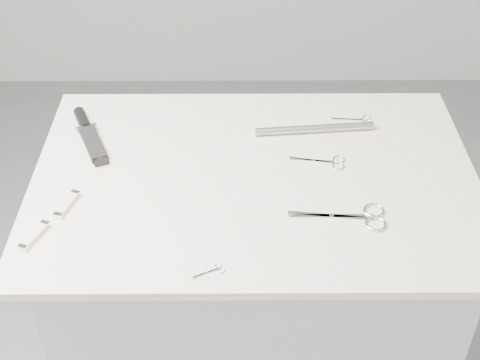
{
  "coord_description": "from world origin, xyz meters",
  "views": [
    {
      "loc": [
        -0.04,
        -1.18,
        1.85
      ],
      "look_at": [
        -0.03,
        -0.02,
        0.92
      ],
      "focal_mm": 50.0,
      "sensor_mm": 36.0,
      "label": 1
    }
  ],
  "objects_px": {
    "plinth": "(252,312)",
    "pocket_knife_a": "(34,236)",
    "large_shears": "(359,217)",
    "embroidery_scissors_b": "(358,120)",
    "tiny_scissors": "(213,271)",
    "metal_rail": "(315,129)",
    "sheathed_knife": "(88,133)",
    "embroidery_scissors_a": "(328,162)",
    "pocket_knife_b": "(67,204)"
  },
  "relations": [
    {
      "from": "metal_rail",
      "to": "large_shears",
      "type": "bearing_deg",
      "value": -78.43
    },
    {
      "from": "embroidery_scissors_b",
      "to": "sheathed_knife",
      "type": "distance_m",
      "value": 0.67
    },
    {
      "from": "sheathed_knife",
      "to": "embroidery_scissors_a",
      "type": "bearing_deg",
      "value": -124.13
    },
    {
      "from": "embroidery_scissors_a",
      "to": "sheathed_knife",
      "type": "bearing_deg",
      "value": 178.66
    },
    {
      "from": "pocket_knife_a",
      "to": "pocket_knife_b",
      "type": "xyz_separation_m",
      "value": [
        0.05,
        0.1,
        0.0
      ]
    },
    {
      "from": "plinth",
      "to": "metal_rail",
      "type": "relative_size",
      "value": 3.09
    },
    {
      "from": "large_shears",
      "to": "sheathed_knife",
      "type": "height_order",
      "value": "sheathed_knife"
    },
    {
      "from": "plinth",
      "to": "pocket_knife_a",
      "type": "bearing_deg",
      "value": -155.96
    },
    {
      "from": "embroidery_scissors_a",
      "to": "large_shears",
      "type": "bearing_deg",
      "value": -67.21
    },
    {
      "from": "sheathed_knife",
      "to": "metal_rail",
      "type": "relative_size",
      "value": 0.75
    },
    {
      "from": "tiny_scissors",
      "to": "metal_rail",
      "type": "height_order",
      "value": "metal_rail"
    },
    {
      "from": "pocket_knife_a",
      "to": "sheathed_knife",
      "type": "bearing_deg",
      "value": 14.8
    },
    {
      "from": "tiny_scissors",
      "to": "plinth",
      "type": "bearing_deg",
      "value": 47.59
    },
    {
      "from": "tiny_scissors",
      "to": "pocket_knife_a",
      "type": "height_order",
      "value": "pocket_knife_a"
    },
    {
      "from": "embroidery_scissors_b",
      "to": "tiny_scissors",
      "type": "bearing_deg",
      "value": -119.61
    },
    {
      "from": "metal_rail",
      "to": "sheathed_knife",
      "type": "bearing_deg",
      "value": -178.81
    },
    {
      "from": "plinth",
      "to": "sheathed_knife",
      "type": "height_order",
      "value": "sheathed_knife"
    },
    {
      "from": "embroidery_scissors_b",
      "to": "pocket_knife_b",
      "type": "height_order",
      "value": "pocket_knife_b"
    },
    {
      "from": "pocket_knife_a",
      "to": "metal_rail",
      "type": "relative_size",
      "value": 0.29
    },
    {
      "from": "embroidery_scissors_b",
      "to": "metal_rail",
      "type": "height_order",
      "value": "metal_rail"
    },
    {
      "from": "sheathed_knife",
      "to": "metal_rail",
      "type": "bearing_deg",
      "value": -111.82
    },
    {
      "from": "plinth",
      "to": "pocket_knife_b",
      "type": "height_order",
      "value": "pocket_knife_b"
    },
    {
      "from": "sheathed_knife",
      "to": "pocket_knife_a",
      "type": "bearing_deg",
      "value": 149.52
    },
    {
      "from": "embroidery_scissors_a",
      "to": "sheathed_knife",
      "type": "height_order",
      "value": "sheathed_knife"
    },
    {
      "from": "plinth",
      "to": "pocket_knife_a",
      "type": "relative_size",
      "value": 10.51
    },
    {
      "from": "tiny_scissors",
      "to": "embroidery_scissors_a",
      "type": "bearing_deg",
      "value": 27.17
    },
    {
      "from": "embroidery_scissors_b",
      "to": "tiny_scissors",
      "type": "xyz_separation_m",
      "value": [
        -0.35,
        -0.52,
        -0.0
      ]
    },
    {
      "from": "pocket_knife_a",
      "to": "metal_rail",
      "type": "height_order",
      "value": "metal_rail"
    },
    {
      "from": "embroidery_scissors_a",
      "to": "metal_rail",
      "type": "bearing_deg",
      "value": 109.09
    },
    {
      "from": "large_shears",
      "to": "tiny_scissors",
      "type": "height_order",
      "value": "large_shears"
    },
    {
      "from": "embroidery_scissors_b",
      "to": "tiny_scissors",
      "type": "relative_size",
      "value": 1.6
    },
    {
      "from": "embroidery_scissors_a",
      "to": "plinth",
      "type": "bearing_deg",
      "value": -154.62
    },
    {
      "from": "sheathed_knife",
      "to": "large_shears",
      "type": "bearing_deg",
      "value": -139.24
    },
    {
      "from": "embroidery_scissors_a",
      "to": "tiny_scissors",
      "type": "distance_m",
      "value": 0.43
    },
    {
      "from": "plinth",
      "to": "large_shears",
      "type": "bearing_deg",
      "value": -33.84
    },
    {
      "from": "embroidery_scissors_b",
      "to": "metal_rail",
      "type": "xyz_separation_m",
      "value": [
        -0.12,
        -0.05,
        0.01
      ]
    },
    {
      "from": "embroidery_scissors_b",
      "to": "sheathed_knife",
      "type": "xyz_separation_m",
      "value": [
        -0.67,
        -0.06,
        0.01
      ]
    },
    {
      "from": "plinth",
      "to": "embroidery_scissors_b",
      "type": "relative_size",
      "value": 9.04
    },
    {
      "from": "pocket_knife_a",
      "to": "pocket_knife_b",
      "type": "distance_m",
      "value": 0.11
    },
    {
      "from": "tiny_scissors",
      "to": "pocket_knife_a",
      "type": "bearing_deg",
      "value": 139.47
    },
    {
      "from": "sheathed_knife",
      "to": "metal_rail",
      "type": "height_order",
      "value": "sheathed_knife"
    },
    {
      "from": "plinth",
      "to": "embroidery_scissors_b",
      "type": "distance_m",
      "value": 0.58
    },
    {
      "from": "large_shears",
      "to": "embroidery_scissors_b",
      "type": "bearing_deg",
      "value": 85.97
    },
    {
      "from": "embroidery_scissors_a",
      "to": "sheathed_knife",
      "type": "relative_size",
      "value": 0.59
    },
    {
      "from": "sheathed_knife",
      "to": "tiny_scissors",
      "type": "bearing_deg",
      "value": -168.38
    },
    {
      "from": "embroidery_scissors_b",
      "to": "sheathed_knife",
      "type": "bearing_deg",
      "value": -169.95
    },
    {
      "from": "large_shears",
      "to": "embroidery_scissors_a",
      "type": "bearing_deg",
      "value": 106.9
    },
    {
      "from": "large_shears",
      "to": "pocket_knife_a",
      "type": "xyz_separation_m",
      "value": [
        -0.66,
        -0.06,
        0.0
      ]
    },
    {
      "from": "embroidery_scissors_a",
      "to": "tiny_scissors",
      "type": "height_order",
      "value": "same"
    },
    {
      "from": "pocket_knife_a",
      "to": "large_shears",
      "type": "bearing_deg",
      "value": -62.84
    }
  ]
}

